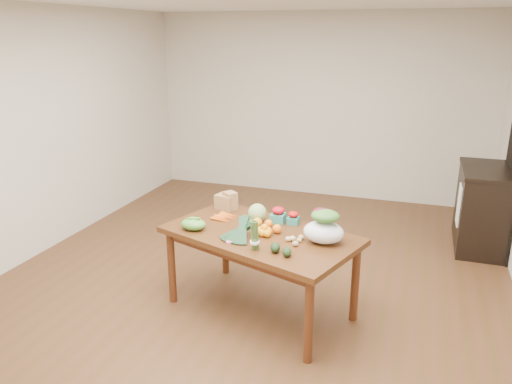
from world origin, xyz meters
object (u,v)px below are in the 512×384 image
(cabinet, at_px, (481,208))
(mandarin_cluster, at_px, (264,229))
(paper_bag, at_px, (226,201))
(asparagus_bundle, at_px, (255,235))
(kale_bunch, at_px, (237,231))
(dining_table, at_px, (260,272))
(salad_bag, at_px, (324,228))
(cabbage, at_px, (257,213))

(cabinet, xyz_separation_m, mandarin_cluster, (-1.92, -2.21, 0.33))
(paper_bag, distance_m, asparagus_bundle, 1.00)
(cabinet, height_order, kale_bunch, cabinet)
(mandarin_cluster, relative_size, kale_bunch, 0.45)
(dining_table, height_order, kale_bunch, kale_bunch)
(asparagus_bundle, xyz_separation_m, salad_bag, (0.49, 0.31, 0.00))
(cabinet, distance_m, asparagus_bundle, 3.18)
(salad_bag, bearing_deg, cabbage, 156.66)
(dining_table, height_order, mandarin_cluster, mandarin_cluster)
(dining_table, relative_size, kale_bunch, 4.07)
(dining_table, relative_size, salad_bag, 4.91)
(cabbage, bearing_deg, salad_bag, -23.34)
(mandarin_cluster, height_order, salad_bag, salad_bag)
(paper_bag, height_order, cabbage, paper_bag)
(salad_bag, bearing_deg, kale_bunch, -166.07)
(cabbage, distance_m, mandarin_cluster, 0.33)
(asparagus_bundle, bearing_deg, cabbage, 125.72)
(paper_bag, xyz_separation_m, salad_bag, (1.06, -0.51, 0.04))
(cabinet, xyz_separation_m, asparagus_bundle, (-1.90, -2.52, 0.40))
(paper_bag, bearing_deg, asparagus_bundle, -54.84)
(paper_bag, height_order, mandarin_cluster, paper_bag)
(cabinet, xyz_separation_m, salad_bag, (-1.41, -2.21, 0.41))
(kale_bunch, bearing_deg, mandarin_cluster, 62.03)
(asparagus_bundle, height_order, salad_bag, salad_bag)
(cabbage, bearing_deg, mandarin_cluster, -60.97)
(kale_bunch, xyz_separation_m, salad_bag, (0.69, 0.17, 0.05))
(cabbage, xyz_separation_m, kale_bunch, (-0.03, -0.46, -0.00))
(cabinet, distance_m, salad_bag, 2.65)
(kale_bunch, bearing_deg, paper_bag, 137.79)
(dining_table, xyz_separation_m, mandarin_cluster, (0.05, -0.04, 0.43))
(dining_table, relative_size, paper_bag, 6.60)
(cabbage, height_order, salad_bag, salad_bag)
(cabbage, height_order, kale_bunch, cabbage)
(mandarin_cluster, bearing_deg, paper_bag, 137.72)
(dining_table, bearing_deg, cabinet, 67.00)
(kale_bunch, xyz_separation_m, asparagus_bundle, (0.21, -0.14, 0.05))
(paper_bag, relative_size, cabbage, 1.47)
(salad_bag, bearing_deg, asparagus_bundle, -147.39)
(salad_bag, bearing_deg, mandarin_cluster, 179.87)
(asparagus_bundle, relative_size, salad_bag, 0.75)
(cabbage, relative_size, salad_bag, 0.50)
(cabbage, bearing_deg, dining_table, -65.91)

